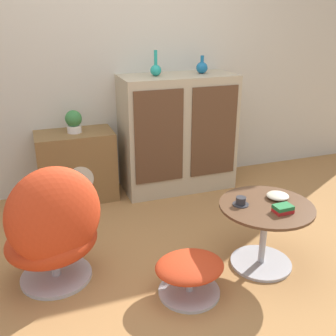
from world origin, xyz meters
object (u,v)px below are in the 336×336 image
(coffee_table, at_px, (264,227))
(egg_chair, at_px, (54,230))
(ottoman, at_px, (190,271))
(bowl, at_px, (278,196))
(vase_leftmost, at_px, (156,69))
(book_stack, at_px, (283,209))
(potted_plant, at_px, (74,121))
(teacup, at_px, (241,202))
(sideboard, at_px, (178,133))
(vase_inner_left, at_px, (202,67))
(tv_console, at_px, (77,166))

(coffee_table, bearing_deg, egg_chair, 168.49)
(ottoman, height_order, bowl, bowl)
(vase_leftmost, xyz_separation_m, bowl, (0.40, -1.35, -0.67))
(bowl, bearing_deg, coffee_table, -153.44)
(ottoman, distance_m, vase_leftmost, 1.83)
(book_stack, relative_size, bowl, 0.79)
(ottoman, distance_m, bowl, 0.78)
(ottoman, relative_size, bowl, 2.86)
(potted_plant, bearing_deg, teacup, -58.57)
(sideboard, xyz_separation_m, coffee_table, (0.07, -1.41, -0.25))
(vase_inner_left, relative_size, bowl, 1.09)
(vase_inner_left, relative_size, teacup, 1.53)
(egg_chair, bearing_deg, bowl, -8.18)
(vase_leftmost, bearing_deg, book_stack, -78.31)
(vase_inner_left, bearing_deg, egg_chair, -141.95)
(tv_console, xyz_separation_m, vase_inner_left, (1.18, -0.04, 0.82))
(ottoman, height_order, teacup, teacup)
(sideboard, height_order, potted_plant, sideboard)
(tv_console, relative_size, book_stack, 5.77)
(vase_leftmost, relative_size, book_stack, 1.88)
(book_stack, bearing_deg, vase_leftmost, 101.69)
(teacup, bearing_deg, coffee_table, -20.61)
(ottoman, bearing_deg, coffee_table, 10.81)
(ottoman, bearing_deg, vase_inner_left, 64.33)
(sideboard, height_order, vase_leftmost, vase_leftmost)
(teacup, relative_size, book_stack, 0.90)
(book_stack, bearing_deg, potted_plant, 123.64)
(egg_chair, relative_size, ottoman, 1.92)
(teacup, bearing_deg, vase_leftmost, 95.20)
(ottoman, distance_m, coffee_table, 0.60)
(tv_console, relative_size, potted_plant, 3.44)
(potted_plant, bearing_deg, vase_leftmost, -3.46)
(vase_leftmost, height_order, teacup, vase_leftmost)
(egg_chair, relative_size, book_stack, 6.95)
(potted_plant, xyz_separation_m, bowl, (1.13, -1.40, -0.26))
(teacup, bearing_deg, egg_chair, 169.77)
(tv_console, bearing_deg, sideboard, -2.87)
(vase_leftmost, height_order, bowl, vase_leftmost)
(tv_console, xyz_separation_m, bowl, (1.14, -1.40, 0.15))
(ottoman, bearing_deg, teacup, 21.94)
(egg_chair, xyz_separation_m, potted_plant, (0.30, 1.19, 0.35))
(teacup, relative_size, bowl, 0.71)
(tv_console, bearing_deg, teacup, -58.32)
(tv_console, height_order, bowl, tv_console)
(book_stack, bearing_deg, teacup, 137.61)
(teacup, bearing_deg, bowl, 0.48)
(ottoman, relative_size, vase_inner_left, 2.62)
(book_stack, bearing_deg, sideboard, 94.13)
(book_stack, distance_m, bowl, 0.20)
(egg_chair, height_order, vase_leftmost, vase_leftmost)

